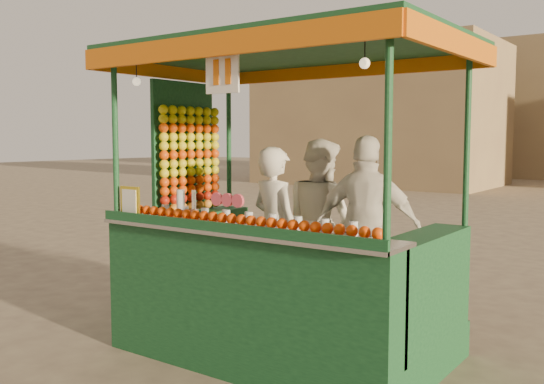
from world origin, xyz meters
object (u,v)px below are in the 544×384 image
Objects in this scene: vendor_middle at (321,221)px; juice_cart at (271,256)px; vendor_right at (367,228)px; vendor_left at (275,231)px.

juice_cart is at bearing 111.03° from vendor_middle.
vendor_right is (0.67, -0.28, 0.02)m from vendor_middle.
vendor_right reaches higher than vendor_middle.
juice_cart is 1.97× the size of vendor_left.
vendor_right is at bearing -141.26° from vendor_left.
vendor_middle is at bearing -35.06° from vendor_right.
vendor_left is 0.88m from vendor_right.
juice_cart is 0.85m from vendor_middle.
vendor_middle is (0.14, 0.62, 0.04)m from vendor_left.
juice_cart is 0.93m from vendor_right.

